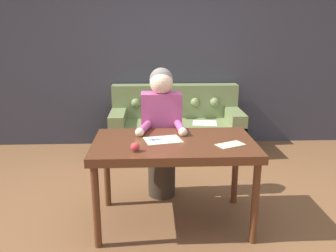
# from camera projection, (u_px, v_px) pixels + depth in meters

# --- Properties ---
(ground_plane) EXTENTS (16.00, 16.00, 0.00)m
(ground_plane) POSITION_uv_depth(u_px,v_px,m) (173.00, 219.00, 3.26)
(ground_plane) COLOR brown
(wall_back) EXTENTS (8.00, 0.06, 2.60)m
(wall_back) POSITION_uv_depth(u_px,v_px,m) (164.00, 56.00, 5.08)
(wall_back) COLOR #383842
(wall_back) RESTS_ON ground_plane
(dining_table) EXTENTS (1.37, 0.81, 0.77)m
(dining_table) POSITION_uv_depth(u_px,v_px,m) (174.00, 150.00, 3.03)
(dining_table) COLOR #562D19
(dining_table) RESTS_ON ground_plane
(couch) EXTENTS (1.79, 0.79, 0.91)m
(couch) POSITION_uv_depth(u_px,v_px,m) (176.00, 129.00, 4.98)
(couch) COLOR olive
(couch) RESTS_ON ground_plane
(person) EXTENTS (0.47, 0.58, 1.32)m
(person) POSITION_uv_depth(u_px,v_px,m) (162.00, 132.00, 3.55)
(person) COLOR #33281E
(person) RESTS_ON ground_plane
(pattern_paper_main) EXTENTS (0.35, 0.29, 0.00)m
(pattern_paper_main) POSITION_uv_depth(u_px,v_px,m) (163.00, 140.00, 3.04)
(pattern_paper_main) COLOR beige
(pattern_paper_main) RESTS_ON dining_table
(pattern_paper_offcut) EXTENTS (0.26, 0.22, 0.00)m
(pattern_paper_offcut) POSITION_uv_depth(u_px,v_px,m) (230.00, 145.00, 2.92)
(pattern_paper_offcut) COLOR beige
(pattern_paper_offcut) RESTS_ON dining_table
(scissors) EXTENTS (0.25, 0.12, 0.01)m
(scissors) POSITION_uv_depth(u_px,v_px,m) (158.00, 140.00, 3.05)
(scissors) COLOR silver
(scissors) RESTS_ON dining_table
(pin_cushion) EXTENTS (0.07, 0.07, 0.07)m
(pin_cushion) POSITION_uv_depth(u_px,v_px,m) (135.00, 147.00, 2.75)
(pin_cushion) COLOR #4C3828
(pin_cushion) RESTS_ON dining_table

